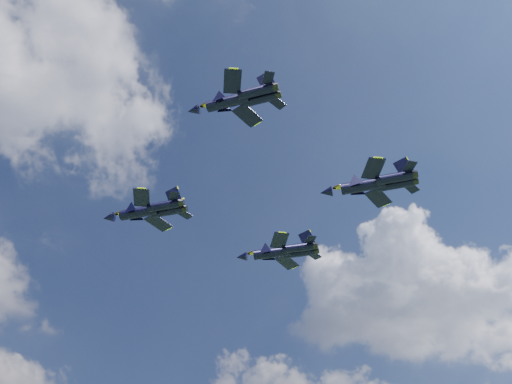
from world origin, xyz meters
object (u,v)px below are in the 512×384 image
object	(u,v)px
jet_right	(270,253)
jet_lead	(137,213)
jet_left	(225,102)
jet_slot	(359,186)

from	to	relation	value
jet_right	jet_lead	bearing A→B (deg)	129.88
jet_left	jet_slot	xyz separation A→B (m)	(27.75, 2.20, -1.45)
jet_lead	jet_left	xyz separation A→B (m)	(0.54, -29.14, 1.77)
jet_left	jet_right	distance (m)	36.77
jet_slot	jet_right	bearing A→B (deg)	53.49
jet_lead	jet_right	xyz separation A→B (m)	(26.40, -3.10, -0.53)
jet_left	jet_right	xyz separation A→B (m)	(25.86, 26.04, -2.30)
jet_right	jet_slot	size ratio (longest dim) A/B	0.96
jet_lead	jet_left	world-z (taller)	jet_left
jet_right	jet_slot	xyz separation A→B (m)	(1.89, -23.84, 0.85)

